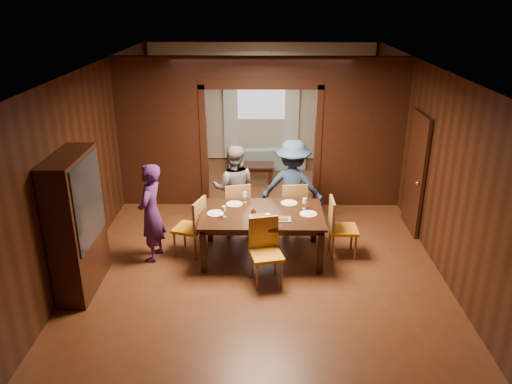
{
  "coord_description": "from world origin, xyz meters",
  "views": [
    {
      "loc": [
        0.03,
        -7.68,
        3.99
      ],
      "look_at": [
        -0.07,
        -0.4,
        1.05
      ],
      "focal_mm": 35.0,
      "sensor_mm": 36.0,
      "label": 1
    }
  ],
  "objects_px": {
    "chair_right": "(343,227)",
    "chair_near": "(267,253)",
    "person_navy": "(292,187)",
    "chair_left": "(189,226)",
    "chair_far_l": "(236,207)",
    "person_grey": "(234,189)",
    "person_purple": "(151,213)",
    "hutch": "(77,224)",
    "dining_table": "(262,235)",
    "coffee_table": "(256,173)",
    "chair_far_r": "(292,207)",
    "sofa": "(266,156)"
  },
  "relations": [
    {
      "from": "chair_far_l",
      "to": "person_grey",
      "type": "bearing_deg",
      "value": -92.3
    },
    {
      "from": "dining_table",
      "to": "person_navy",
      "type": "bearing_deg",
      "value": 59.93
    },
    {
      "from": "chair_left",
      "to": "chair_right",
      "type": "relative_size",
      "value": 1.0
    },
    {
      "from": "coffee_table",
      "to": "chair_near",
      "type": "bearing_deg",
      "value": -87.16
    },
    {
      "from": "person_purple",
      "to": "sofa",
      "type": "xyz_separation_m",
      "value": [
        1.82,
        4.5,
        -0.52
      ]
    },
    {
      "from": "person_navy",
      "to": "chair_left",
      "type": "distance_m",
      "value": 1.92
    },
    {
      "from": "chair_right",
      "to": "chair_near",
      "type": "height_order",
      "value": "same"
    },
    {
      "from": "chair_far_l",
      "to": "chair_far_r",
      "type": "bearing_deg",
      "value": 166.9
    },
    {
      "from": "person_purple",
      "to": "hutch",
      "type": "bearing_deg",
      "value": -35.54
    },
    {
      "from": "person_grey",
      "to": "chair_left",
      "type": "distance_m",
      "value": 1.17
    },
    {
      "from": "person_purple",
      "to": "dining_table",
      "type": "height_order",
      "value": "person_purple"
    },
    {
      "from": "person_purple",
      "to": "person_navy",
      "type": "relative_size",
      "value": 0.94
    },
    {
      "from": "dining_table",
      "to": "chair_near",
      "type": "bearing_deg",
      "value": -85.07
    },
    {
      "from": "chair_right",
      "to": "chair_near",
      "type": "xyz_separation_m",
      "value": [
        -1.23,
        -0.85,
        0.0
      ]
    },
    {
      "from": "chair_right",
      "to": "chair_far_l",
      "type": "distance_m",
      "value": 1.93
    },
    {
      "from": "chair_right",
      "to": "chair_far_l",
      "type": "height_order",
      "value": "same"
    },
    {
      "from": "person_grey",
      "to": "chair_near",
      "type": "distance_m",
      "value": 1.87
    },
    {
      "from": "sofa",
      "to": "dining_table",
      "type": "relative_size",
      "value": 0.95
    },
    {
      "from": "sofa",
      "to": "chair_far_l",
      "type": "relative_size",
      "value": 1.89
    },
    {
      "from": "coffee_table",
      "to": "sofa",
      "type": "bearing_deg",
      "value": 77.0
    },
    {
      "from": "person_navy",
      "to": "chair_near",
      "type": "bearing_deg",
      "value": 84.24
    },
    {
      "from": "chair_right",
      "to": "chair_near",
      "type": "relative_size",
      "value": 1.0
    },
    {
      "from": "person_purple",
      "to": "chair_near",
      "type": "xyz_separation_m",
      "value": [
        1.79,
        -0.7,
        -0.31
      ]
    },
    {
      "from": "person_purple",
      "to": "chair_far_r",
      "type": "bearing_deg",
      "value": 122.16
    },
    {
      "from": "chair_right",
      "to": "chair_far_r",
      "type": "bearing_deg",
      "value": 43.25
    },
    {
      "from": "sofa",
      "to": "chair_right",
      "type": "bearing_deg",
      "value": 100.08
    },
    {
      "from": "chair_left",
      "to": "hutch",
      "type": "height_order",
      "value": "hutch"
    },
    {
      "from": "coffee_table",
      "to": "chair_right",
      "type": "xyz_separation_m",
      "value": [
        1.44,
        -3.34,
        0.28
      ]
    },
    {
      "from": "person_purple",
      "to": "dining_table",
      "type": "xyz_separation_m",
      "value": [
        1.73,
        0.09,
        -0.41
      ]
    },
    {
      "from": "coffee_table",
      "to": "hutch",
      "type": "bearing_deg",
      "value": -119.13
    },
    {
      "from": "person_purple",
      "to": "chair_left",
      "type": "relative_size",
      "value": 1.63
    },
    {
      "from": "chair_left",
      "to": "chair_far_r",
      "type": "bearing_deg",
      "value": 133.39
    },
    {
      "from": "person_purple",
      "to": "chair_far_l",
      "type": "xyz_separation_m",
      "value": [
        1.26,
        0.93,
        -0.31
      ]
    },
    {
      "from": "person_grey",
      "to": "chair_near",
      "type": "height_order",
      "value": "person_grey"
    },
    {
      "from": "person_navy",
      "to": "sofa",
      "type": "bearing_deg",
      "value": -73.73
    },
    {
      "from": "chair_near",
      "to": "person_purple",
      "type": "bearing_deg",
      "value": 145.52
    },
    {
      "from": "person_grey",
      "to": "hutch",
      "type": "bearing_deg",
      "value": 44.5
    },
    {
      "from": "coffee_table",
      "to": "chair_right",
      "type": "relative_size",
      "value": 0.82
    },
    {
      "from": "chair_near",
      "to": "coffee_table",
      "type": "bearing_deg",
      "value": 79.7
    },
    {
      "from": "dining_table",
      "to": "chair_far_l",
      "type": "distance_m",
      "value": 0.97
    },
    {
      "from": "person_navy",
      "to": "dining_table",
      "type": "xyz_separation_m",
      "value": [
        -0.52,
        -0.9,
        -0.46
      ]
    },
    {
      "from": "dining_table",
      "to": "person_grey",
      "type": "bearing_deg",
      "value": 116.91
    },
    {
      "from": "chair_right",
      "to": "dining_table",
      "type": "bearing_deg",
      "value": 92.74
    },
    {
      "from": "person_grey",
      "to": "dining_table",
      "type": "relative_size",
      "value": 0.82
    },
    {
      "from": "chair_left",
      "to": "chair_far_l",
      "type": "relative_size",
      "value": 1.0
    },
    {
      "from": "hutch",
      "to": "chair_far_r",
      "type": "bearing_deg",
      "value": 30.49
    },
    {
      "from": "person_navy",
      "to": "hutch",
      "type": "distance_m",
      "value": 3.59
    },
    {
      "from": "coffee_table",
      "to": "chair_right",
      "type": "bearing_deg",
      "value": -66.66
    },
    {
      "from": "person_grey",
      "to": "coffee_table",
      "type": "xyz_separation_m",
      "value": [
        0.35,
        2.44,
        -0.59
      ]
    },
    {
      "from": "chair_left",
      "to": "chair_far_l",
      "type": "height_order",
      "value": "same"
    }
  ]
}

